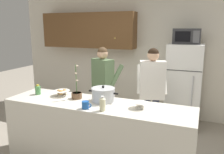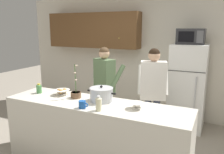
# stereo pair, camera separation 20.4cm
# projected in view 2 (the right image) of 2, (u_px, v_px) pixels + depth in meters

# --- Properties ---
(back_wall_unit) EXTENTS (6.00, 0.48, 2.60)m
(back_wall_unit) POSITION_uv_depth(u_px,v_px,m) (133.00, 50.00, 5.09)
(back_wall_unit) COLOR silver
(back_wall_unit) RESTS_ON ground
(kitchen_island) EXTENTS (2.59, 0.68, 0.92)m
(kitchen_island) POSITION_uv_depth(u_px,v_px,m) (95.00, 134.00, 3.20)
(kitchen_island) COLOR silver
(kitchen_island) RESTS_ON ground
(refrigerator) EXTENTS (0.64, 0.68, 1.62)m
(refrigerator) POSITION_uv_depth(u_px,v_px,m) (187.00, 87.00, 4.35)
(refrigerator) COLOR white
(refrigerator) RESTS_ON ground
(microwave) EXTENTS (0.48, 0.37, 0.28)m
(microwave) POSITION_uv_depth(u_px,v_px,m) (191.00, 36.00, 4.13)
(microwave) COLOR #2D2D30
(microwave) RESTS_ON refrigerator
(person_near_pot) EXTENTS (0.60, 0.56, 1.59)m
(person_near_pot) POSITION_uv_depth(u_px,v_px,m) (105.00, 81.00, 4.05)
(person_near_pot) COLOR #726656
(person_near_pot) RESTS_ON ground
(person_by_sink) EXTENTS (0.58, 0.52, 1.60)m
(person_by_sink) POSITION_uv_depth(u_px,v_px,m) (153.00, 86.00, 3.70)
(person_by_sink) COLOR #33384C
(person_by_sink) RESTS_ON ground
(cooking_pot) EXTENTS (0.43, 0.32, 0.23)m
(cooking_pot) POSITION_uv_depth(u_px,v_px,m) (101.00, 94.00, 3.15)
(cooking_pot) COLOR silver
(cooking_pot) RESTS_ON kitchen_island
(coffee_mug) EXTENTS (0.13, 0.09, 0.10)m
(coffee_mug) POSITION_uv_depth(u_px,v_px,m) (82.00, 104.00, 2.89)
(coffee_mug) COLOR #1E59B2
(coffee_mug) RESTS_ON kitchen_island
(bread_bowl) EXTENTS (0.24, 0.24, 0.10)m
(bread_bowl) POSITION_uv_depth(u_px,v_px,m) (62.00, 92.00, 3.45)
(bread_bowl) COLOR white
(bread_bowl) RESTS_ON kitchen_island
(empty_bowl) EXTENTS (0.19, 0.19, 0.08)m
(empty_bowl) POSITION_uv_depth(u_px,v_px,m) (137.00, 105.00, 2.87)
(empty_bowl) COLOR white
(empty_bowl) RESTS_ON kitchen_island
(bottle_near_edge) EXTENTS (0.07, 0.07, 0.19)m
(bottle_near_edge) POSITION_uv_depth(u_px,v_px,m) (99.00, 103.00, 2.79)
(bottle_near_edge) COLOR beige
(bottle_near_edge) RESTS_ON kitchen_island
(bottle_mid_counter) EXTENTS (0.08, 0.08, 0.15)m
(bottle_mid_counter) POSITION_uv_depth(u_px,v_px,m) (39.00, 88.00, 3.55)
(bottle_mid_counter) COLOR #4C8C4C
(bottle_mid_counter) RESTS_ON kitchen_island
(potted_orchid) EXTENTS (0.15, 0.15, 0.49)m
(potted_orchid) POSITION_uv_depth(u_px,v_px,m) (76.00, 94.00, 3.31)
(potted_orchid) COLOR brown
(potted_orchid) RESTS_ON kitchen_island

